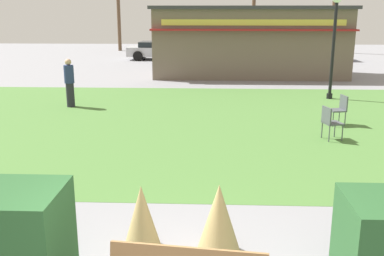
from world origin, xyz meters
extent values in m
cube|color=#4C7A38|center=(0.00, 9.19, 0.00)|extent=(36.00, 12.00, 0.01)
cone|color=tan|center=(0.56, 1.53, 0.53)|extent=(0.65, 0.65, 1.05)
cone|color=tan|center=(-0.55, 1.64, 0.48)|extent=(0.55, 0.55, 0.97)
cylinder|color=black|center=(4.99, 13.13, 0.10)|extent=(0.22, 0.22, 0.20)
cylinder|color=black|center=(4.99, 13.13, 1.79)|extent=(0.12, 0.12, 3.58)
cube|color=#6B5B4C|center=(2.34, 19.22, 1.67)|extent=(9.51, 3.62, 3.33)
cube|color=#333338|center=(2.34, 19.22, 3.41)|extent=(9.81, 3.92, 0.16)
cube|color=maroon|center=(2.34, 17.23, 2.40)|extent=(9.61, 0.36, 0.08)
cube|color=#D8CC4C|center=(2.34, 17.39, 2.73)|extent=(8.56, 0.04, 0.28)
cube|color=#4C5156|center=(3.65, 7.46, 0.45)|extent=(0.54, 0.54, 0.04)
cube|color=#4C5156|center=(3.45, 7.40, 0.67)|extent=(0.16, 0.43, 0.44)
cylinder|color=#4C5156|center=(3.88, 7.32, 0.23)|extent=(0.03, 0.03, 0.45)
cylinder|color=#4C5156|center=(3.78, 7.69, 0.23)|extent=(0.03, 0.03, 0.45)
cylinder|color=#4C5156|center=(3.51, 7.22, 0.23)|extent=(0.03, 0.03, 0.45)
cylinder|color=#4C5156|center=(3.41, 7.59, 0.23)|extent=(0.03, 0.03, 0.45)
cube|color=#4C5156|center=(4.16, 9.03, 0.45)|extent=(0.52, 0.52, 0.04)
cube|color=#4C5156|center=(4.36, 9.07, 0.67)|extent=(0.13, 0.44, 0.44)
cylinder|color=#4C5156|center=(3.94, 9.18, 0.23)|extent=(0.03, 0.03, 0.45)
cylinder|color=#4C5156|center=(4.02, 8.81, 0.23)|extent=(0.03, 0.03, 0.45)
cylinder|color=#4C5156|center=(4.31, 9.25, 0.23)|extent=(0.03, 0.03, 0.45)
cylinder|color=#4C5156|center=(4.39, 8.88, 0.23)|extent=(0.03, 0.03, 0.45)
cylinder|color=#23232D|center=(-4.53, 11.24, 0.42)|extent=(0.28, 0.28, 0.85)
cylinder|color=navy|center=(-4.53, 11.24, 1.16)|extent=(0.34, 0.34, 0.62)
sphere|color=tan|center=(-4.53, 11.24, 1.58)|extent=(0.22, 0.22, 0.22)
cube|color=#B7BABF|center=(-3.07, 26.40, 0.55)|extent=(4.29, 2.02, 0.60)
cube|color=black|center=(-3.22, 26.40, 0.98)|extent=(2.39, 1.70, 0.44)
cylinder|color=black|center=(-1.73, 27.25, 0.32)|extent=(0.65, 0.25, 0.64)
cylinder|color=black|center=(-1.82, 25.41, 0.32)|extent=(0.65, 0.25, 0.64)
cylinder|color=black|center=(-4.33, 27.38, 0.32)|extent=(0.65, 0.25, 0.64)
cylinder|color=black|center=(-4.42, 25.55, 0.32)|extent=(0.65, 0.25, 0.64)
cube|color=maroon|center=(2.32, 26.40, 0.55)|extent=(4.30, 2.04, 0.60)
cube|color=black|center=(2.17, 26.39, 0.98)|extent=(2.40, 1.72, 0.44)
cylinder|color=black|center=(3.57, 27.39, 0.32)|extent=(0.65, 0.26, 0.64)
cylinder|color=black|center=(3.68, 25.55, 0.32)|extent=(0.65, 0.26, 0.64)
cylinder|color=black|center=(0.97, 27.24, 0.32)|extent=(0.65, 0.26, 0.64)
cylinder|color=black|center=(1.08, 25.40, 0.32)|extent=(0.65, 0.26, 0.64)
cube|color=navy|center=(7.42, 26.40, 0.55)|extent=(4.26, 1.94, 0.60)
cube|color=black|center=(7.27, 26.39, 0.98)|extent=(2.36, 1.66, 0.44)
cylinder|color=black|center=(8.69, 27.36, 0.32)|extent=(0.65, 0.24, 0.64)
cylinder|color=black|center=(8.76, 25.52, 0.32)|extent=(0.65, 0.24, 0.64)
cylinder|color=black|center=(6.09, 27.27, 0.32)|extent=(0.65, 0.24, 0.64)
cylinder|color=black|center=(6.15, 25.43, 0.32)|extent=(0.65, 0.24, 0.64)
cylinder|color=brown|center=(3.58, 31.54, 2.55)|extent=(0.28, 0.28, 5.09)
cylinder|color=brown|center=(9.71, 31.90, 2.64)|extent=(0.28, 0.28, 5.28)
cylinder|color=brown|center=(-7.07, 32.87, 2.36)|extent=(0.28, 0.28, 4.72)
camera|label=1|loc=(0.43, -4.28, 3.40)|focal=42.41mm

